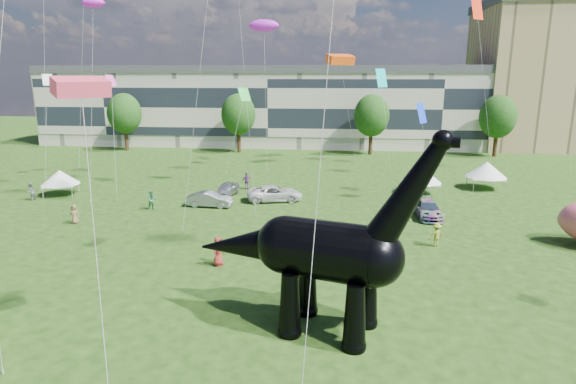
# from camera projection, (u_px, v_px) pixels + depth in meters

# --- Properties ---
(ground) EXTENTS (220.00, 220.00, 0.00)m
(ground) POSITION_uv_depth(u_px,v_px,m) (267.00, 340.00, 21.90)
(ground) COLOR #16330C
(ground) RESTS_ON ground
(terrace_row) EXTENTS (78.00, 11.00, 12.00)m
(terrace_row) POSITION_uv_depth(u_px,v_px,m) (272.00, 109.00, 81.14)
(terrace_row) COLOR beige
(terrace_row) RESTS_ON ground
(apartment_block) EXTENTS (28.00, 18.00, 22.00)m
(apartment_block) POSITION_uv_depth(u_px,v_px,m) (567.00, 79.00, 78.12)
(apartment_block) COLOR tan
(apartment_block) RESTS_ON ground
(tree_far_left) EXTENTS (5.20, 5.20, 9.44)m
(tree_far_left) POSITION_uv_depth(u_px,v_px,m) (124.00, 110.00, 74.54)
(tree_far_left) COLOR #382314
(tree_far_left) RESTS_ON ground
(tree_mid_left) EXTENTS (5.20, 5.20, 9.44)m
(tree_mid_left) POSITION_uv_depth(u_px,v_px,m) (238.00, 111.00, 72.77)
(tree_mid_left) COLOR #382314
(tree_mid_left) RESTS_ON ground
(tree_mid_right) EXTENTS (5.20, 5.20, 9.44)m
(tree_mid_right) POSITION_uv_depth(u_px,v_px,m) (372.00, 112.00, 70.81)
(tree_mid_right) COLOR #382314
(tree_mid_right) RESTS_ON ground
(tree_far_right) EXTENTS (5.20, 5.20, 9.44)m
(tree_far_right) POSITION_uv_depth(u_px,v_px,m) (498.00, 113.00, 69.04)
(tree_far_right) COLOR #382314
(tree_far_right) RESTS_ON ground
(dinosaur_sculpture) EXTENTS (12.22, 5.35, 10.06)m
(dinosaur_sculpture) POSITION_uv_depth(u_px,v_px,m) (319.00, 253.00, 22.08)
(dinosaur_sculpture) COLOR black
(dinosaur_sculpture) RESTS_ON ground
(car_silver) EXTENTS (2.08, 4.08, 1.33)m
(car_silver) POSITION_uv_depth(u_px,v_px,m) (227.00, 189.00, 47.78)
(car_silver) COLOR silver
(car_silver) RESTS_ON ground
(car_grey) EXTENTS (4.20, 1.71, 1.36)m
(car_grey) POSITION_uv_depth(u_px,v_px,m) (210.00, 199.00, 43.73)
(car_grey) COLOR gray
(car_grey) RESTS_ON ground
(car_white) EXTENTS (5.68, 3.56, 1.46)m
(car_white) POSITION_uv_depth(u_px,v_px,m) (275.00, 193.00, 45.72)
(car_white) COLOR silver
(car_white) RESTS_ON ground
(car_dark) EXTENTS (2.15, 4.83, 1.38)m
(car_dark) POSITION_uv_depth(u_px,v_px,m) (428.00, 209.00, 40.55)
(car_dark) COLOR #595960
(car_dark) RESTS_ON ground
(gazebo_near) EXTENTS (4.37, 4.37, 2.74)m
(gazebo_near) POSITION_uv_depth(u_px,v_px,m) (421.00, 175.00, 48.18)
(gazebo_near) COLOR white
(gazebo_near) RESTS_ON ground
(gazebo_far) EXTENTS (4.24, 4.24, 2.89)m
(gazebo_far) POSITION_uv_depth(u_px,v_px,m) (486.00, 170.00, 50.29)
(gazebo_far) COLOR white
(gazebo_far) RESTS_ON ground
(gazebo_left) EXTENTS (4.44, 4.44, 2.52)m
(gazebo_left) POSITION_uv_depth(u_px,v_px,m) (60.00, 178.00, 47.72)
(gazebo_left) COLOR white
(gazebo_left) RESTS_ON ground
(visitors) EXTENTS (46.24, 43.88, 1.89)m
(visitors) POSITION_uv_depth(u_px,v_px,m) (243.00, 223.00, 36.06)
(visitors) COLOR #356686
(visitors) RESTS_ON ground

